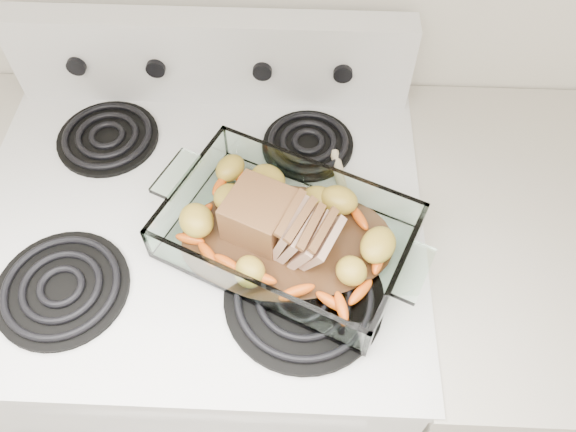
{
  "coord_description": "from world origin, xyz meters",
  "views": [
    {
      "loc": [
        0.18,
        1.1,
        1.73
      ],
      "look_at": [
        0.16,
        1.61,
        0.99
      ],
      "focal_mm": 35.0,
      "sensor_mm": 36.0,
      "label": 1
    }
  ],
  "objects_px": {
    "pork_roast": "(271,226)",
    "electric_range": "(222,320)",
    "baking_dish": "(287,236)",
    "counter_right": "(499,334)"
  },
  "relations": [
    {
      "from": "pork_roast",
      "to": "counter_right",
      "type": "bearing_deg",
      "value": -3.63
    },
    {
      "from": "counter_right",
      "to": "baking_dish",
      "type": "bearing_deg",
      "value": -172.93
    },
    {
      "from": "baking_dish",
      "to": "pork_roast",
      "type": "xyz_separation_m",
      "value": [
        -0.03,
        0.0,
        0.03
      ]
    },
    {
      "from": "electric_range",
      "to": "counter_right",
      "type": "distance_m",
      "value": 0.67
    },
    {
      "from": "pork_roast",
      "to": "electric_range",
      "type": "bearing_deg",
      "value": 144.28
    },
    {
      "from": "baking_dish",
      "to": "counter_right",
      "type": "bearing_deg",
      "value": 31.3
    },
    {
      "from": "baking_dish",
      "to": "pork_roast",
      "type": "relative_size",
      "value": 2.08
    },
    {
      "from": "electric_range",
      "to": "pork_roast",
      "type": "distance_m",
      "value": 0.53
    },
    {
      "from": "counter_right",
      "to": "pork_roast",
      "type": "height_order",
      "value": "pork_roast"
    },
    {
      "from": "counter_right",
      "to": "pork_roast",
      "type": "bearing_deg",
      "value": -173.27
    }
  ]
}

